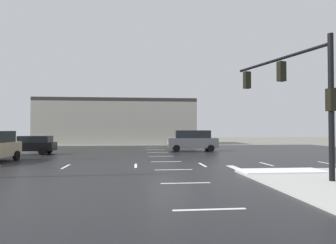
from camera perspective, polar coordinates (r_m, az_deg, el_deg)
The scene contains 8 objects.
ground_plane at distance 18.28m, azimuth 0.29°, elevation -8.17°, with size 120.00×120.00×0.00m, color slate.
road_asphalt at distance 18.28m, azimuth 0.29°, elevation -8.14°, with size 44.00×44.00×0.02m, color black.
snow_strip_curbside at distance 15.80m, azimuth 20.51°, elevation -8.54°, with size 4.00×1.60×0.06m, color white.
lane_markings at distance 17.10m, azimuth 4.85°, elevation -8.56°, with size 36.15×36.15×0.01m.
traffic_signal_mast at distance 14.98m, azimuth 23.04°, elevation 6.14°, with size 1.80×6.16×5.84m.
strip_building_background at distance 45.62m, azimuth -9.38°, elevation 0.01°, with size 22.18×8.00×6.45m.
suv_grey at distance 29.98m, azimuth 4.59°, elevation -3.40°, with size 4.92×2.39×2.03m.
sedan_black at distance 28.45m, azimuth -24.49°, elevation -3.87°, with size 4.55×2.04×1.58m.
Camera 1 is at (-1.95, -18.05, 2.18)m, focal length 32.59 mm.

